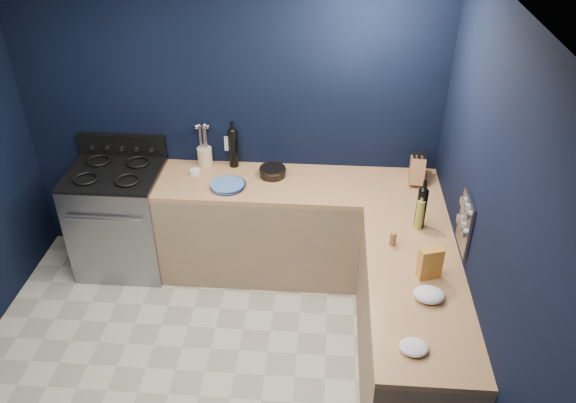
# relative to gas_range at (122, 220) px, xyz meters

# --- Properties ---
(floor) EXTENTS (3.50, 3.50, 0.02)m
(floor) POSITION_rel_gas_range_xyz_m (0.93, -1.42, -0.47)
(floor) COLOR beige
(floor) RESTS_ON ground
(ceiling) EXTENTS (3.50, 3.50, 0.02)m
(ceiling) POSITION_rel_gas_range_xyz_m (0.93, -1.42, 2.15)
(ceiling) COLOR silver
(ceiling) RESTS_ON ground
(wall_back) EXTENTS (3.50, 0.02, 2.60)m
(wall_back) POSITION_rel_gas_range_xyz_m (0.93, 0.34, 0.84)
(wall_back) COLOR black
(wall_back) RESTS_ON ground
(wall_right) EXTENTS (0.02, 3.50, 2.60)m
(wall_right) POSITION_rel_gas_range_xyz_m (2.69, -1.42, 0.84)
(wall_right) COLOR black
(wall_right) RESTS_ON ground
(cab_back) EXTENTS (2.30, 0.63, 0.86)m
(cab_back) POSITION_rel_gas_range_xyz_m (1.53, 0.02, -0.03)
(cab_back) COLOR #987756
(cab_back) RESTS_ON floor
(top_back) EXTENTS (2.30, 0.63, 0.04)m
(top_back) POSITION_rel_gas_range_xyz_m (1.53, 0.02, 0.42)
(top_back) COLOR brown
(top_back) RESTS_ON cab_back
(cab_right) EXTENTS (0.63, 1.67, 0.86)m
(cab_right) POSITION_rel_gas_range_xyz_m (2.37, -1.13, -0.03)
(cab_right) COLOR #987756
(cab_right) RESTS_ON floor
(top_right) EXTENTS (0.63, 1.67, 0.04)m
(top_right) POSITION_rel_gas_range_xyz_m (2.37, -1.13, 0.42)
(top_right) COLOR brown
(top_right) RESTS_ON cab_right
(gas_range) EXTENTS (0.76, 0.66, 0.92)m
(gas_range) POSITION_rel_gas_range_xyz_m (0.00, 0.00, 0.00)
(gas_range) COLOR gray
(gas_range) RESTS_ON floor
(oven_door) EXTENTS (0.59, 0.02, 0.42)m
(oven_door) POSITION_rel_gas_range_xyz_m (0.00, -0.32, -0.01)
(oven_door) COLOR black
(oven_door) RESTS_ON gas_range
(cooktop) EXTENTS (0.76, 0.66, 0.03)m
(cooktop) POSITION_rel_gas_range_xyz_m (0.00, 0.00, 0.48)
(cooktop) COLOR black
(cooktop) RESTS_ON gas_range
(backguard) EXTENTS (0.76, 0.06, 0.20)m
(backguard) POSITION_rel_gas_range_xyz_m (0.00, 0.30, 0.58)
(backguard) COLOR black
(backguard) RESTS_ON gas_range
(spice_panel) EXTENTS (0.02, 0.28, 0.38)m
(spice_panel) POSITION_rel_gas_range_xyz_m (2.67, -0.87, 0.72)
(spice_panel) COLOR gray
(spice_panel) RESTS_ON wall_right
(wall_outlet) EXTENTS (0.09, 0.02, 0.13)m
(wall_outlet) POSITION_rel_gas_range_xyz_m (0.93, 0.32, 0.62)
(wall_outlet) COLOR white
(wall_outlet) RESTS_ON wall_back
(plate_stack) EXTENTS (0.29, 0.29, 0.03)m
(plate_stack) POSITION_rel_gas_range_xyz_m (0.97, -0.09, 0.46)
(plate_stack) COLOR teal
(plate_stack) RESTS_ON top_back
(ramekin) EXTENTS (0.09, 0.09, 0.03)m
(ramekin) POSITION_rel_gas_range_xyz_m (0.66, 0.10, 0.46)
(ramekin) COLOR white
(ramekin) RESTS_ON top_back
(utensil_crock) EXTENTS (0.13, 0.13, 0.16)m
(utensil_crock) POSITION_rel_gas_range_xyz_m (0.72, 0.27, 0.52)
(utensil_crock) COLOR beige
(utensil_crock) RESTS_ON top_back
(wine_bottle_back) EXTENTS (0.11, 0.11, 0.33)m
(wine_bottle_back) POSITION_rel_gas_range_xyz_m (0.97, 0.26, 0.60)
(wine_bottle_back) COLOR black
(wine_bottle_back) RESTS_ON top_back
(lemon_basket) EXTENTS (0.24, 0.24, 0.08)m
(lemon_basket) POSITION_rel_gas_range_xyz_m (1.31, 0.11, 0.48)
(lemon_basket) COLOR black
(lemon_basket) RESTS_ON top_back
(knife_block) EXTENTS (0.14, 0.26, 0.26)m
(knife_block) POSITION_rel_gas_range_xyz_m (2.49, 0.11, 0.55)
(knife_block) COLOR #905E39
(knife_block) RESTS_ON top_back
(wine_bottle_right) EXTENTS (0.09, 0.09, 0.30)m
(wine_bottle_right) POSITION_rel_gas_range_xyz_m (2.44, -0.52, 0.59)
(wine_bottle_right) COLOR black
(wine_bottle_right) RESTS_ON top_right
(oil_bottle) EXTENTS (0.07, 0.07, 0.24)m
(oil_bottle) POSITION_rel_gas_range_xyz_m (2.43, -0.55, 0.56)
(oil_bottle) COLOR #9DAC39
(oil_bottle) RESTS_ON top_right
(spice_jar_near) EXTENTS (0.05, 0.05, 0.10)m
(spice_jar_near) POSITION_rel_gas_range_xyz_m (2.23, -0.76, 0.49)
(spice_jar_near) COLOR olive
(spice_jar_near) RESTS_ON top_right
(spice_jar_far) EXTENTS (0.05, 0.05, 0.09)m
(spice_jar_far) POSITION_rel_gas_range_xyz_m (2.45, -1.03, 0.48)
(spice_jar_far) COLOR olive
(spice_jar_far) RESTS_ON top_right
(crouton_bag) EXTENTS (0.16, 0.11, 0.22)m
(crouton_bag) POSITION_rel_gas_range_xyz_m (2.43, -1.08, 0.55)
(crouton_bag) COLOR #AE3127
(crouton_bag) RESTS_ON top_right
(towel_front) EXTENTS (0.19, 0.16, 0.07)m
(towel_front) POSITION_rel_gas_range_xyz_m (2.41, -1.30, 0.47)
(towel_front) COLOR white
(towel_front) RESTS_ON top_right
(towel_end) EXTENTS (0.18, 0.16, 0.05)m
(towel_end) POSITION_rel_gas_range_xyz_m (2.27, -1.72, 0.46)
(towel_end) COLOR white
(towel_end) RESTS_ON top_right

